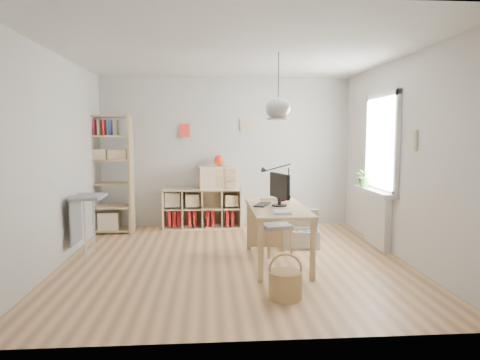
{
  "coord_description": "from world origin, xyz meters",
  "views": [
    {
      "loc": [
        -0.33,
        -5.55,
        1.67
      ],
      "look_at": [
        0.1,
        0.3,
        1.05
      ],
      "focal_mm": 32.0,
      "sensor_mm": 36.0,
      "label": 1
    }
  ],
  "objects": [
    {
      "name": "room_shell",
      "position": [
        0.55,
        -0.15,
        2.0
      ],
      "size": [
        4.5,
        4.5,
        4.5
      ],
      "color": "silver",
      "rests_on": "ground"
    },
    {
      "name": "yarn_ball",
      "position": [
        0.68,
        0.25,
        0.83
      ],
      "size": [
        0.17,
        0.17,
        0.17
      ],
      "primitive_type": "sphere",
      "color": "#44090B",
      "rests_on": "desk"
    },
    {
      "name": "red_vase",
      "position": [
        -0.15,
        2.04,
        1.21
      ],
      "size": [
        0.17,
        0.17,
        0.2
      ],
      "primitive_type": "ellipsoid",
      "color": "#AB280E",
      "rests_on": "drawer_chest"
    },
    {
      "name": "window_unit",
      "position": [
        2.23,
        0.6,
        1.55
      ],
      "size": [
        0.07,
        1.16,
        1.46
      ],
      "color": "white",
      "rests_on": "ground"
    },
    {
      "name": "drawer_chest",
      "position": [
        -0.17,
        2.04,
        0.92
      ],
      "size": [
        0.73,
        0.43,
        0.39
      ],
      "primitive_type": "cube",
      "rotation": [
        0.0,
        0.0,
        0.19
      ],
      "color": "beige",
      "rests_on": "cube_shelf"
    },
    {
      "name": "radiator",
      "position": [
        2.19,
        0.6,
        0.4
      ],
      "size": [
        0.1,
        0.8,
        0.8
      ],
      "primitive_type": "cube",
      "color": "silver",
      "rests_on": "ground"
    },
    {
      "name": "desk",
      "position": [
        0.55,
        -0.15,
        0.66
      ],
      "size": [
        0.7,
        1.5,
        0.75
      ],
      "color": "tan",
      "rests_on": "ground"
    },
    {
      "name": "paper_tray",
      "position": [
        0.53,
        -0.62,
        0.76
      ],
      "size": [
        0.22,
        0.27,
        0.03
      ],
      "primitive_type": "cube",
      "rotation": [
        0.0,
        0.0,
        -0.06
      ],
      "color": "silver",
      "rests_on": "desk"
    },
    {
      "name": "task_lamp",
      "position": [
        0.6,
        0.46,
        1.08
      ],
      "size": [
        0.45,
        0.17,
        0.48
      ],
      "color": "black",
      "rests_on": "desk"
    },
    {
      "name": "tall_bookshelf",
      "position": [
        -2.04,
        1.8,
        1.09
      ],
      "size": [
        0.8,
        0.38,
        2.0
      ],
      "color": "tan",
      "rests_on": "ground"
    },
    {
      "name": "storage_chest",
      "position": [
        1.07,
        0.67,
        0.18
      ],
      "size": [
        0.6,
        0.66,
        0.54
      ],
      "rotation": [
        0.0,
        0.0,
        -0.19
      ],
      "color": "beige",
      "rests_on": "ground"
    },
    {
      "name": "ground",
      "position": [
        0.0,
        0.0,
        0.0
      ],
      "size": [
        4.5,
        4.5,
        0.0
      ],
      "primitive_type": "plane",
      "color": "tan",
      "rests_on": "ground"
    },
    {
      "name": "keyboard",
      "position": [
        0.37,
        -0.05,
        0.76
      ],
      "size": [
        0.27,
        0.39,
        0.02
      ],
      "primitive_type": "cube",
      "rotation": [
        0.0,
        0.0,
        -0.4
      ],
      "color": "black",
      "rests_on": "desk"
    },
    {
      "name": "windowsill",
      "position": [
        2.14,
        0.6,
        0.83
      ],
      "size": [
        0.22,
        1.2,
        0.06
      ],
      "primitive_type": "cube",
      "color": "silver",
      "rests_on": "radiator"
    },
    {
      "name": "potted_plant",
      "position": [
        2.12,
        0.95,
        1.03
      ],
      "size": [
        0.38,
        0.36,
        0.34
      ],
      "primitive_type": "imported",
      "rotation": [
        0.0,
        0.0,
        0.42
      ],
      "color": "#3F722B",
      "rests_on": "windowsill"
    },
    {
      "name": "monitor",
      "position": [
        0.58,
        -0.12,
        0.99
      ],
      "size": [
        0.2,
        0.48,
        0.43
      ],
      "rotation": [
        0.0,
        0.0,
        0.3
      ],
      "color": "black",
      "rests_on": "desk"
    },
    {
      "name": "chair",
      "position": [
        0.6,
        0.29,
        0.44
      ],
      "size": [
        0.43,
        0.43,
        0.78
      ],
      "rotation": [
        0.0,
        0.0,
        0.14
      ],
      "color": "gray",
      "rests_on": "ground"
    },
    {
      "name": "wicker_basket",
      "position": [
        0.44,
        -1.36,
        0.15
      ],
      "size": [
        0.35,
        0.34,
        0.47
      ],
      "rotation": [
        0.0,
        0.0,
        -0.06
      ],
      "color": "olive",
      "rests_on": "ground"
    },
    {
      "name": "cube_shelf",
      "position": [
        -0.47,
        2.08,
        0.3
      ],
      "size": [
        1.4,
        0.38,
        0.72
      ],
      "color": "beige",
      "rests_on": "ground"
    },
    {
      "name": "side_table",
      "position": [
        -2.04,
        0.35,
        0.67
      ],
      "size": [
        0.4,
        0.55,
        0.85
      ],
      "color": "gray",
      "rests_on": "ground"
    }
  ]
}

